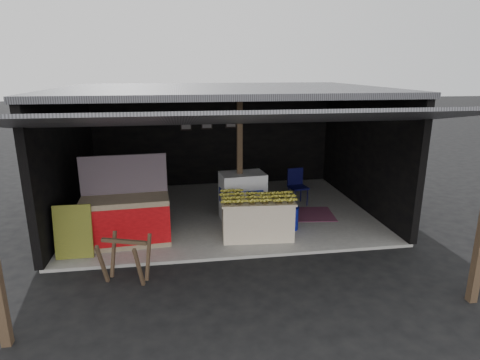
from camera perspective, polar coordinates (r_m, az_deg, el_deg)
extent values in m
plane|color=black|center=(7.60, -0.14, -11.23)|extent=(80.00, 80.00, 0.00)
cube|color=gray|center=(9.86, -2.32, -4.55)|extent=(7.00, 5.00, 0.06)
cube|color=black|center=(11.90, -3.76, 6.32)|extent=(7.00, 0.15, 2.90)
cube|color=black|center=(9.72, -23.40, 2.94)|extent=(0.15, 5.00, 2.90)
cube|color=black|center=(10.42, 17.13, 4.32)|extent=(0.15, 5.00, 2.90)
cube|color=#232326|center=(9.27, -2.52, 12.71)|extent=(7.20, 5.20, 0.12)
cube|color=#232326|center=(5.88, 1.24, 8.77)|extent=(7.40, 2.47, 0.48)
cube|color=#503B28|center=(8.91, -0.06, 3.02)|extent=(0.12, 0.12, 2.85)
cube|color=silver|center=(8.30, 2.41, -5.46)|extent=(1.47, 0.94, 0.77)
cube|color=silver|center=(8.16, 2.45, -2.80)|extent=(1.53, 1.01, 0.04)
cube|color=white|center=(9.15, 0.36, -2.34)|extent=(1.05, 0.76, 1.10)
cube|color=navy|center=(8.82, 0.71, -2.67)|extent=(0.77, 0.10, 0.33)
cube|color=#B21414|center=(8.94, 0.70, -5.00)|extent=(0.49, 0.07, 0.11)
cube|color=#998466|center=(8.24, -15.87, -5.61)|extent=(1.73, 0.85, 0.94)
cube|color=red|center=(7.89, -16.18, -6.59)|extent=(1.68, 0.13, 0.74)
cube|color=white|center=(7.88, -16.19, -6.62)|extent=(0.57, 0.05, 0.19)
cube|color=#1C1B52|center=(8.27, -16.06, 0.79)|extent=(1.68, 0.16, 0.79)
cube|color=black|center=(7.94, -22.64, -6.83)|extent=(0.67, 0.19, 1.00)
cube|color=#503B28|center=(6.94, -18.99, -11.26)|extent=(0.14, 0.29, 0.76)
cube|color=#503B28|center=(6.68, -14.18, -11.98)|extent=(0.14, 0.29, 0.76)
cube|color=#503B28|center=(7.24, -17.56, -10.00)|extent=(0.14, 0.29, 0.76)
cube|color=#503B28|center=(6.98, -12.92, -10.61)|extent=(0.14, 0.29, 0.76)
cube|color=#503B28|center=(6.81, -16.16, -8.40)|extent=(0.75, 0.31, 0.06)
cylinder|color=#0C168E|center=(8.75, 7.24, -5.49)|extent=(0.32, 0.32, 0.47)
cylinder|color=#090934|center=(10.11, 7.80, -2.64)|extent=(0.03, 0.03, 0.45)
cylinder|color=#090934|center=(10.27, 9.55, -2.42)|extent=(0.03, 0.03, 0.45)
cylinder|color=#090934|center=(10.41, 6.94, -2.07)|extent=(0.03, 0.03, 0.45)
cylinder|color=#090934|center=(10.56, 8.65, -1.87)|extent=(0.03, 0.03, 0.45)
cube|color=#090934|center=(10.27, 8.28, -1.05)|extent=(0.50, 0.50, 0.04)
cube|color=#090934|center=(10.38, 7.84, 0.47)|extent=(0.43, 0.12, 0.46)
cube|color=maroon|center=(9.71, 8.74, -4.83)|extent=(1.61, 1.17, 0.01)
cube|color=black|center=(11.70, -7.70, 8.03)|extent=(0.32, 0.03, 0.42)
cube|color=#4C4C59|center=(11.68, -7.70, 8.02)|extent=(0.26, 0.02, 0.34)
cube|color=black|center=(11.72, -4.74, 8.23)|extent=(0.32, 0.03, 0.42)
cube|color=#4C4C59|center=(11.70, -4.73, 8.22)|extent=(0.26, 0.02, 0.34)
cube|color=black|center=(11.79, -1.31, 8.42)|extent=(0.32, 0.03, 0.42)
cube|color=#4C4C59|center=(11.77, -1.30, 8.41)|extent=(0.26, 0.02, 0.34)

